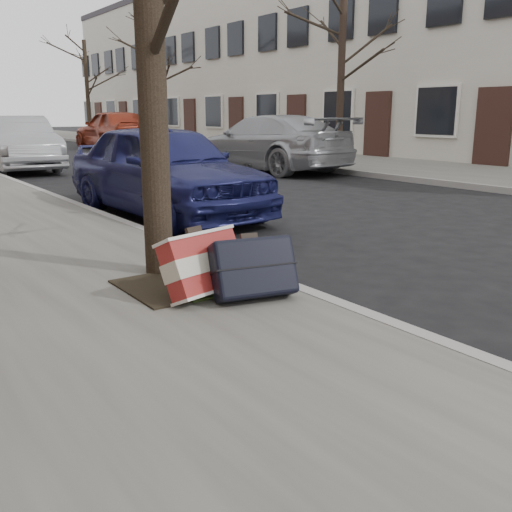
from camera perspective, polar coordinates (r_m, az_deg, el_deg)
ground at (r=5.06m, az=19.77°, el=-3.47°), size 120.00×120.00×0.00m
far_sidewalk at (r=21.33m, az=-1.87°, el=10.38°), size 4.00×70.00×0.12m
house_far at (r=25.48m, az=7.35°, el=18.86°), size 6.70×40.00×7.20m
dirt_patch at (r=4.59m, az=-7.70°, el=-2.86°), size 0.85×0.85×0.02m
suitcase_red at (r=4.24m, az=-5.28°, el=-0.85°), size 0.70×0.49×0.49m
suitcase_navy at (r=4.16m, az=-0.26°, el=-1.17°), size 0.68×0.49×0.48m
car_near_front at (r=8.36m, az=-9.10°, el=8.55°), size 1.72×3.98×1.34m
car_near_mid at (r=16.07m, az=-22.71°, el=10.34°), size 1.70×4.28×1.38m
car_far_front at (r=14.81m, az=1.09°, el=11.22°), size 2.44×5.02×1.41m
car_far_back at (r=24.16m, az=-14.07°, el=12.18°), size 1.90×4.71×1.61m
tree_far_a at (r=16.27m, az=8.50°, el=17.30°), size 0.20×0.20×4.55m
tree_far_b at (r=25.23m, az=-9.53°, el=16.48°), size 0.23×0.23×4.90m
tree_far_c at (r=33.33m, az=-16.53°, el=15.66°), size 0.22×0.22×5.08m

